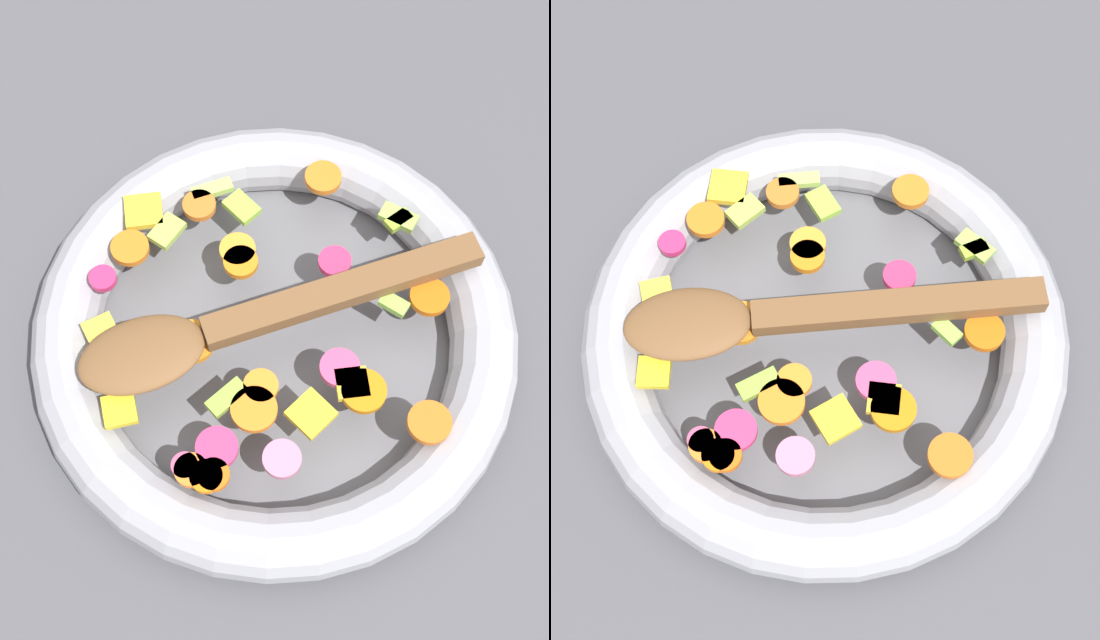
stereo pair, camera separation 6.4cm
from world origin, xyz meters
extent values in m
plane|color=#4C4C51|center=(0.00, 0.00, 0.00)|extent=(4.00, 4.00, 0.00)
cylinder|color=slate|center=(0.00, 0.00, 0.01)|extent=(0.31, 0.31, 0.01)
torus|color=#9E9EA5|center=(0.00, 0.00, 0.03)|extent=(0.36, 0.36, 0.05)
cylinder|color=orange|center=(-0.06, -0.02, 0.05)|extent=(0.05, 0.05, 0.01)
cylinder|color=orange|center=(-0.04, -0.12, 0.05)|extent=(0.03, 0.03, 0.01)
cylinder|color=orange|center=(-0.03, 0.04, 0.05)|extent=(0.03, 0.03, 0.01)
cylinder|color=orange|center=(0.06, -0.05, 0.05)|extent=(0.04, 0.04, 0.01)
cylinder|color=orange|center=(-0.03, 0.05, 0.05)|extent=(0.04, 0.04, 0.01)
cylinder|color=orange|center=(-0.04, -0.11, 0.05)|extent=(0.03, 0.03, 0.01)
cylinder|color=#D9610F|center=(0.11, 0.02, 0.05)|extent=(0.03, 0.03, 0.01)
cylinder|color=orange|center=(-0.05, -0.11, 0.05)|extent=(0.03, 0.03, 0.01)
cylinder|color=orange|center=(-0.01, -0.07, 0.05)|extent=(0.04, 0.04, 0.01)
cylinder|color=orange|center=(0.11, -0.07, 0.05)|extent=(0.04, 0.04, 0.01)
cylinder|color=orange|center=(-0.11, 0.05, 0.05)|extent=(0.04, 0.04, 0.01)
cylinder|color=orange|center=(0.03, 0.12, 0.05)|extent=(0.04, 0.04, 0.01)
cylinder|color=orange|center=(-0.06, 0.09, 0.05)|extent=(0.04, 0.04, 0.01)
cylinder|color=orange|center=(-0.01, -0.05, 0.05)|extent=(0.03, 0.03, 0.01)
cube|color=#95BB33|center=(0.09, 0.08, 0.05)|extent=(0.02, 0.02, 0.01)
cube|color=#A7CA4E|center=(-0.08, 0.07, 0.05)|extent=(0.03, 0.03, 0.01)
cube|color=#99CF41|center=(-0.03, 0.09, 0.05)|extent=(0.03, 0.03, 0.01)
cube|color=#93D34C|center=(0.09, 0.01, 0.05)|extent=(0.02, 0.02, 0.01)
cube|color=#B1D65F|center=(-0.05, 0.11, 0.05)|extent=(0.03, 0.02, 0.01)
cube|color=#8BB83D|center=(-0.03, -0.06, 0.05)|extent=(0.03, 0.03, 0.01)
cube|color=#9AC551|center=(0.09, 0.09, 0.05)|extent=(0.03, 0.03, 0.01)
cylinder|color=#D84879|center=(0.05, -0.04, 0.05)|extent=(0.03, 0.03, 0.01)
cylinder|color=#D42C64|center=(-0.13, 0.03, 0.05)|extent=(0.03, 0.03, 0.01)
cylinder|color=pink|center=(0.01, -0.10, 0.05)|extent=(0.04, 0.04, 0.01)
cylinder|color=#CF4B72|center=(-0.06, -0.11, 0.05)|extent=(0.02, 0.02, 0.01)
cylinder|color=#DA3161|center=(0.04, 0.05, 0.05)|extent=(0.03, 0.03, 0.01)
cylinder|color=#DD3468|center=(-0.04, -0.10, 0.05)|extent=(0.04, 0.04, 0.01)
cube|color=yellow|center=(-0.10, 0.09, 0.05)|extent=(0.03, 0.03, 0.01)
cube|color=gold|center=(0.06, -0.05, 0.05)|extent=(0.03, 0.03, 0.01)
cube|color=yellow|center=(-0.10, -0.07, 0.05)|extent=(0.03, 0.03, 0.01)
cube|color=yellow|center=(0.03, -0.07, 0.05)|extent=(0.04, 0.04, 0.01)
cube|color=yellow|center=(-0.12, -0.01, 0.05)|extent=(0.03, 0.03, 0.01)
cube|color=brown|center=(0.05, 0.02, 0.06)|extent=(0.20, 0.10, 0.01)
ellipsoid|color=brown|center=(-0.09, -0.03, 0.06)|extent=(0.10, 0.08, 0.01)
camera|label=1|loc=(0.01, -0.26, 0.63)|focal=50.00mm
camera|label=2|loc=(0.07, -0.25, 0.63)|focal=50.00mm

